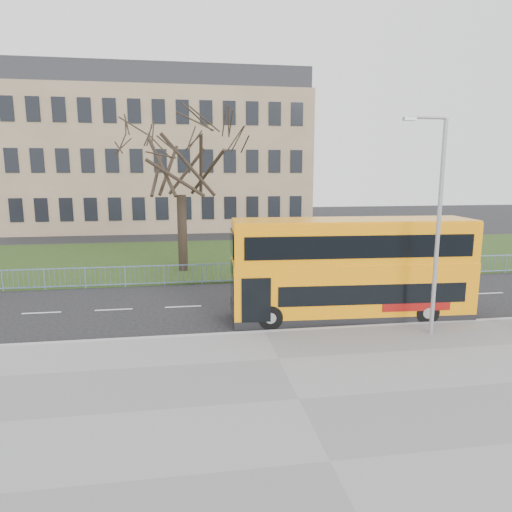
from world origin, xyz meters
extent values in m
plane|color=black|center=(0.00, 0.00, 0.00)|extent=(120.00, 120.00, 0.00)
cube|color=slate|center=(0.00, -6.75, 0.06)|extent=(80.00, 10.50, 0.12)
cube|color=#9A9A9D|center=(0.00, -1.55, 0.07)|extent=(80.00, 0.20, 0.14)
cube|color=#203413|center=(0.00, 14.30, 0.04)|extent=(80.00, 15.40, 0.08)
cube|color=#836E53|center=(-5.00, 35.00, 7.00)|extent=(30.00, 15.00, 14.00)
cube|color=#FF960A|center=(3.80, -0.18, 1.23)|extent=(9.75, 2.78, 1.79)
cube|color=#FF960A|center=(3.80, -0.18, 2.28)|extent=(9.75, 2.78, 0.31)
cube|color=#FF960A|center=(3.80, -0.18, 3.24)|extent=(9.69, 2.73, 1.61)
cube|color=black|center=(4.29, -1.37, 1.30)|extent=(7.43, 0.42, 0.78)
cube|color=black|center=(3.74, -1.32, 3.16)|extent=(8.86, 0.49, 0.87)
cylinder|color=black|center=(0.31, -1.05, 0.48)|extent=(0.97, 0.31, 0.95)
cylinder|color=black|center=(6.54, -1.36, 0.48)|extent=(0.97, 0.31, 0.95)
cylinder|color=#96999E|center=(6.00, -2.66, 3.92)|extent=(0.15, 0.15, 7.60)
cylinder|color=#96999E|center=(5.34, -2.67, 7.72)|extent=(1.33, 0.12, 0.09)
cube|color=#96999E|center=(4.67, -2.69, 7.67)|extent=(0.43, 0.18, 0.11)
camera|label=1|loc=(-2.77, -17.43, 5.92)|focal=32.00mm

